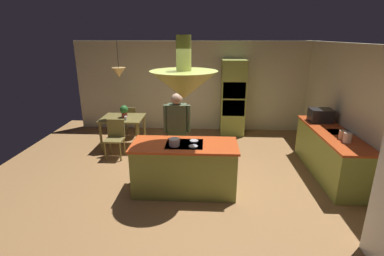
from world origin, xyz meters
name	(u,v)px	position (x,y,z in m)	size (l,w,h in m)	color
ground	(186,185)	(0.00, 0.00, 0.00)	(8.16, 8.16, 0.00)	#9E7042
wall_back	(194,86)	(0.00, 3.45, 1.27)	(6.80, 0.10, 2.55)	beige
wall_right	(363,116)	(3.25, 0.40, 1.27)	(0.10, 7.20, 2.55)	beige
kitchen_island	(185,167)	(0.00, -0.20, 0.46)	(1.84, 0.83, 0.92)	#939E42
counter_run_right	(330,153)	(2.84, 0.60, 0.46)	(0.73, 2.35, 0.90)	#939E42
oven_tower	(233,98)	(1.10, 3.04, 1.04)	(0.66, 0.62, 2.07)	#939E42
dining_table	(123,121)	(-1.70, 1.90, 0.65)	(1.01, 0.86, 0.76)	olive
person_at_island	(177,129)	(-0.19, 0.48, 0.95)	(0.53, 0.22, 1.65)	tan
range_hood	(184,83)	(0.00, -0.20, 1.96)	(1.10, 1.10, 1.00)	#939E42
pendant_light_over_table	(119,72)	(-1.70, 1.90, 1.86)	(0.32, 0.32, 0.82)	#E0B266
chair_facing_island	(115,136)	(-1.70, 1.25, 0.50)	(0.40, 0.40, 0.87)	olive
chair_by_back_wall	(130,120)	(-1.70, 2.55, 0.50)	(0.40, 0.40, 0.87)	olive
potted_plant_on_table	(124,111)	(-1.65, 1.91, 0.93)	(0.20, 0.20, 0.30)	#99382D
cup_on_table	(126,118)	(-1.55, 1.68, 0.81)	(0.07, 0.07, 0.09)	white
canister_flour	(348,138)	(2.84, 0.02, 0.99)	(0.14, 0.14, 0.18)	silver
canister_sugar	(343,135)	(2.84, 0.20, 0.98)	(0.13, 0.13, 0.16)	#E0B78C
microwave_on_counter	(321,115)	(2.84, 1.29, 1.04)	(0.46, 0.36, 0.28)	#232326
cooking_pot_on_cooktop	(174,142)	(-0.16, -0.33, 0.98)	(0.18, 0.18, 0.12)	#B2B2B7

